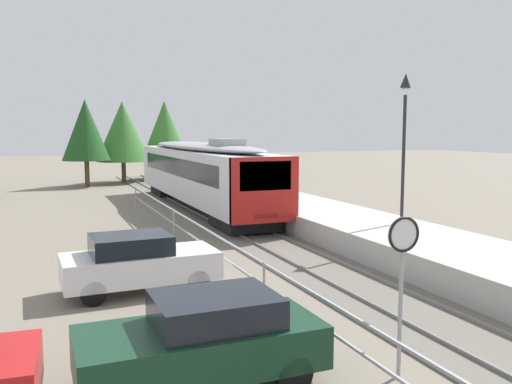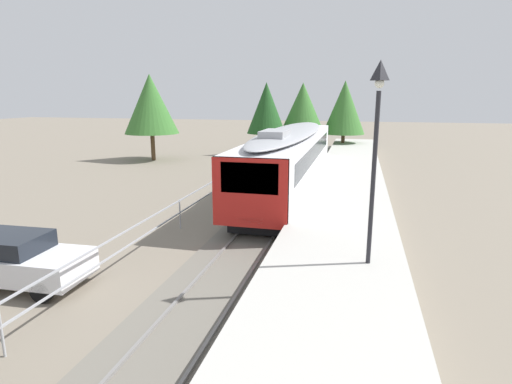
% 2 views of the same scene
% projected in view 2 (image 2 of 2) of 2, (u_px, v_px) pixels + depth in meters
% --- Properties ---
extents(ground_plane, '(160.00, 160.00, 0.00)m').
position_uv_depth(ground_plane, '(196.00, 222.00, 18.16)').
color(ground_plane, slate).
extents(track_rails, '(3.20, 60.00, 0.14)m').
position_uv_depth(track_rails, '(263.00, 226.00, 17.45)').
color(track_rails, '#6B665B').
rests_on(track_rails, ground).
extents(commuter_train, '(2.82, 18.39, 3.74)m').
position_uv_depth(commuter_train, '(290.00, 155.00, 23.44)').
color(commuter_train, silver).
rests_on(commuter_train, track_rails).
extents(station_platform, '(3.90, 60.00, 0.90)m').
position_uv_depth(station_platform, '(342.00, 222.00, 16.59)').
color(station_platform, '#B7B5AD').
rests_on(station_platform, ground).
extents(platform_lamp_mid_platform, '(0.34, 0.34, 5.35)m').
position_uv_depth(platform_lamp_mid_platform, '(377.00, 126.00, 10.58)').
color(platform_lamp_mid_platform, '#232328').
rests_on(platform_lamp_mid_platform, station_platform).
extents(parked_hatchback_white, '(4.06, 1.91, 1.53)m').
position_uv_depth(parked_hatchback_white, '(17.00, 259.00, 11.92)').
color(parked_hatchback_white, white).
rests_on(parked_hatchback_white, ground).
extents(tree_behind_carpark, '(4.44, 4.44, 6.69)m').
position_uv_depth(tree_behind_carpark, '(303.00, 109.00, 39.78)').
color(tree_behind_carpark, brown).
rests_on(tree_behind_carpark, ground).
extents(tree_behind_station_far, '(3.61, 3.61, 6.67)m').
position_uv_depth(tree_behind_station_far, '(266.00, 108.00, 38.40)').
color(tree_behind_station_far, brown).
rests_on(tree_behind_station_far, ground).
extents(tree_distant_left, '(4.57, 4.57, 7.24)m').
position_uv_depth(tree_distant_left, '(151.00, 104.00, 35.01)').
color(tree_distant_left, brown).
rests_on(tree_distant_left, ground).
extents(tree_distant_centre, '(4.08, 4.08, 6.91)m').
position_uv_depth(tree_distant_centre, '(344.00, 108.00, 40.43)').
color(tree_distant_centre, brown).
rests_on(tree_distant_centre, ground).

